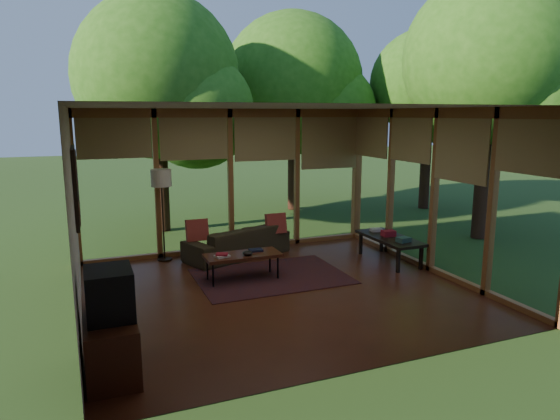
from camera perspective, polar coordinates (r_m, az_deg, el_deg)
name	(u,v)px	position (r m, az deg, el deg)	size (l,w,h in m)	color
floor	(279,291)	(7.54, -0.07, -9.27)	(5.50, 5.50, 0.00)	#5F2A19
ceiling	(279,107)	(7.08, -0.08, 11.70)	(5.50, 5.50, 0.00)	silver
wall_left	(74,217)	(6.69, -22.51, -0.72)	(0.04, 5.00, 2.70)	beige
wall_front	(373,243)	(5.01, 10.62, -3.78)	(5.50, 0.04, 2.70)	beige
window_wall_back	(231,181)	(9.53, -5.67, 3.31)	(5.50, 0.12, 2.70)	#9C6030
window_wall_right	(434,191)	(8.58, 17.24, 2.03)	(0.12, 5.00, 2.70)	#9C6030
exterior_lawn	(405,189)	(18.22, 14.11, 2.36)	(40.00, 40.00, 0.00)	#2B4C1C
tree_nw	(157,77)	(11.45, -13.86, 14.57)	(3.55, 3.55, 5.18)	#391F14
tree_ne	(292,84)	(13.76, 1.39, 14.17)	(3.76, 3.76, 5.27)	#391F14
tree_se	(487,59)	(11.18, 22.59, 15.62)	(3.34, 3.34, 5.36)	#391F14
tree_far	(424,85)	(14.31, 16.15, 13.58)	(2.90, 2.90, 4.83)	#391F14
rug	(271,276)	(8.19, -1.03, -7.58)	(2.39, 1.69, 0.01)	maroon
sofa	(237,242)	(9.25, -4.93, -3.63)	(1.95, 0.76, 0.57)	#362D1B
pillow_left	(197,231)	(8.95, -9.46, -2.33)	(0.39, 0.13, 0.39)	maroon
pillow_right	(276,224)	(9.38, -0.48, -1.60)	(0.38, 0.13, 0.38)	maroon
ct_book_lower	(222,256)	(7.80, -6.65, -5.26)	(0.21, 0.16, 0.03)	beige
ct_book_upper	(222,254)	(7.79, -6.66, -5.05)	(0.18, 0.13, 0.03)	maroon
ct_book_side	(256,250)	(8.09, -2.78, -4.60)	(0.21, 0.16, 0.03)	black
ct_bowl	(248,253)	(7.86, -3.74, -4.93)	(0.16, 0.16, 0.07)	black
media_cabinet	(111,345)	(5.51, -18.77, -14.41)	(0.50, 1.00, 0.60)	#4F2315
television	(109,293)	(5.31, -18.92, -9.00)	(0.45, 0.55, 0.50)	black
console_book_a	(403,240)	(8.77, 13.92, -3.31)	(0.22, 0.16, 0.08)	#2F534C
console_book_b	(388,233)	(9.13, 12.29, -2.62)	(0.23, 0.17, 0.10)	maroon
console_book_c	(376,230)	(9.45, 10.93, -2.24)	(0.20, 0.15, 0.06)	beige
floor_lamp	(161,183)	(9.02, -13.41, 3.00)	(0.36, 0.36, 1.65)	black
coffee_table	(243,256)	(7.95, -4.30, -5.27)	(1.20, 0.50, 0.43)	#4F2315
side_console	(390,239)	(9.11, 12.44, -3.27)	(0.60, 1.40, 0.46)	black
wall_painting	(76,186)	(8.04, -22.30, 2.58)	(0.06, 1.35, 1.15)	black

